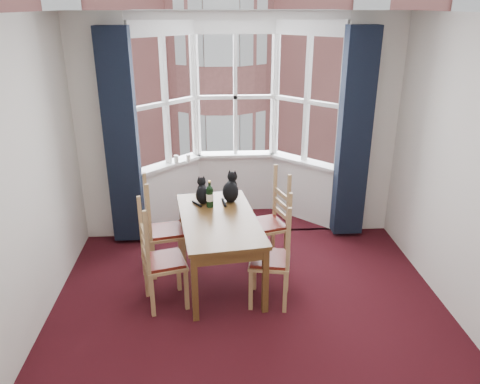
{
  "coord_description": "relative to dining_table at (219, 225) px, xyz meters",
  "views": [
    {
      "loc": [
        -0.35,
        -3.45,
        2.87
      ],
      "look_at": [
        -0.06,
        1.05,
        1.05
      ],
      "focal_mm": 35.0,
      "sensor_mm": 36.0,
      "label": 1
    }
  ],
  "objects": [
    {
      "name": "floor",
      "position": [
        0.29,
        -1.08,
        -0.66
      ],
      "size": [
        4.5,
        4.5,
        0.0
      ],
      "primitive_type": "plane",
      "color": "black",
      "rests_on": "ground"
    },
    {
      "name": "ceiling",
      "position": [
        0.29,
        -1.08,
        2.14
      ],
      "size": [
        4.5,
        4.5,
        0.0
      ],
      "primitive_type": "plane",
      "rotation": [
        3.14,
        0.0,
        0.0
      ],
      "color": "white",
      "rests_on": "floor"
    },
    {
      "name": "wall_left",
      "position": [
        -1.71,
        -1.08,
        0.74
      ],
      "size": [
        0.0,
        4.5,
        4.5
      ],
      "primitive_type": "plane",
      "rotation": [
        1.57,
        0.0,
        1.57
      ],
      "color": "silver",
      "rests_on": "floor"
    },
    {
      "name": "wall_back_pier_left",
      "position": [
        -1.36,
        1.17,
        0.74
      ],
      "size": [
        0.7,
        0.12,
        2.8
      ],
      "primitive_type": "cube",
      "color": "silver",
      "rests_on": "floor"
    },
    {
      "name": "wall_back_pier_right",
      "position": [
        1.94,
        1.17,
        0.74
      ],
      "size": [
        0.7,
        0.12,
        2.8
      ],
      "primitive_type": "cube",
      "color": "silver",
      "rests_on": "floor"
    },
    {
      "name": "bay_window",
      "position": [
        0.29,
        1.68,
        0.74
      ],
      "size": [
        2.76,
        0.94,
        2.8
      ],
      "color": "white",
      "rests_on": "floor"
    },
    {
      "name": "curtain_left",
      "position": [
        -1.13,
        0.99,
        0.69
      ],
      "size": [
        0.38,
        0.22,
        2.6
      ],
      "primitive_type": "cube",
      "color": "black",
      "rests_on": "floor"
    },
    {
      "name": "curtain_right",
      "position": [
        1.71,
        0.99,
        0.69
      ],
      "size": [
        0.38,
        0.22,
        2.6
      ],
      "primitive_type": "cube",
      "color": "black",
      "rests_on": "floor"
    },
    {
      "name": "dining_table",
      "position": [
        0.0,
        0.0,
        0.0
      ],
      "size": [
        0.98,
        1.57,
        0.75
      ],
      "color": "brown",
      "rests_on": "floor"
    },
    {
      "name": "chair_left_near",
      "position": [
        -0.64,
        -0.45,
        -0.19
      ],
      "size": [
        0.5,
        0.51,
        0.92
      ],
      "color": "tan",
      "rests_on": "floor"
    },
    {
      "name": "chair_left_far",
      "position": [
        -0.69,
        0.22,
        -0.19
      ],
      "size": [
        0.47,
        0.49,
        0.92
      ],
      "color": "tan",
      "rests_on": "floor"
    },
    {
      "name": "chair_right_near",
      "position": [
        0.59,
        -0.47,
        -0.19
      ],
      "size": [
        0.47,
        0.49,
        0.92
      ],
      "color": "tan",
      "rests_on": "floor"
    },
    {
      "name": "chair_right_far",
      "position": [
        0.65,
        0.37,
        -0.19
      ],
      "size": [
        0.51,
        0.52,
        0.92
      ],
      "color": "tan",
      "rests_on": "floor"
    },
    {
      "name": "cat_left",
      "position": [
        -0.17,
        0.42,
        0.2
      ],
      "size": [
        0.19,
        0.25,
        0.31
      ],
      "color": "black",
      "rests_on": "dining_table"
    },
    {
      "name": "cat_right",
      "position": [
        0.15,
        0.45,
        0.22
      ],
      "size": [
        0.25,
        0.3,
        0.36
      ],
      "color": "black",
      "rests_on": "dining_table"
    },
    {
      "name": "wine_bottle",
      "position": [
        -0.09,
        0.3,
        0.22
      ],
      "size": [
        0.08,
        0.08,
        0.31
      ],
      "color": "black",
      "rests_on": "dining_table"
    },
    {
      "name": "candle_tall",
      "position": [
        -0.54,
        1.52,
        0.26
      ],
      "size": [
        0.06,
        0.06,
        0.1
      ],
      "primitive_type": "cylinder",
      "color": "white",
      "rests_on": "bay_window"
    },
    {
      "name": "candle_short",
      "position": [
        -0.37,
        1.55,
        0.26
      ],
      "size": [
        0.06,
        0.06,
        0.1
      ],
      "primitive_type": "cylinder",
      "color": "white",
      "rests_on": "bay_window"
    },
    {
      "name": "street",
      "position": [
        0.29,
        31.17,
        -6.66
      ],
      "size": [
        80.0,
        80.0,
        0.0
      ],
      "primitive_type": "plane",
      "color": "#333335",
      "rests_on": "ground"
    },
    {
      "name": "tenement_building",
      "position": [
        0.29,
        12.93,
        0.94
      ],
      "size": [
        18.4,
        7.8,
        15.2
      ],
      "color": "#AD6059",
      "rests_on": "street"
    }
  ]
}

